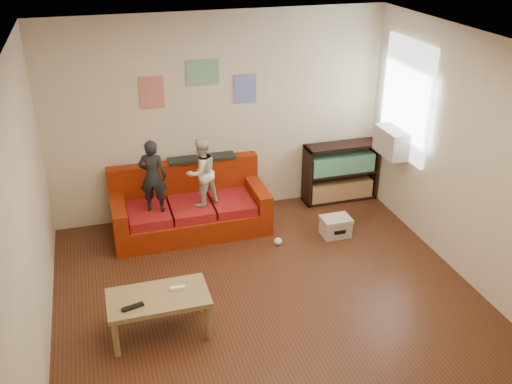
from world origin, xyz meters
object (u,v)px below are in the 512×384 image
object	(u,v)px
coffee_table	(158,301)
file_box	(336,226)
child_b	(201,172)
sofa	(190,208)
child_a	(153,176)
bookshelf	(340,175)

from	to	relation	value
coffee_table	file_box	world-z (taller)	coffee_table
file_box	child_b	bearing A→B (deg)	160.95
sofa	child_a	size ratio (longest dim) A/B	2.12
child_b	bookshelf	bearing A→B (deg)	166.17
child_b	coffee_table	world-z (taller)	child_b
sofa	child_a	bearing A→B (deg)	-159.66
child_a	coffee_table	xyz separation A→B (m)	(-0.21, -1.82, -0.51)
file_box	sofa	bearing A→B (deg)	157.63
bookshelf	file_box	distance (m)	1.09
child_a	child_b	xyz separation A→B (m)	(0.60, 0.00, -0.02)
coffee_table	child_a	bearing A→B (deg)	83.26
sofa	child_b	size ratio (longest dim) A/B	2.23
sofa	child_a	world-z (taller)	child_a
coffee_table	file_box	xyz separation A→B (m)	(2.43, 1.26, -0.25)
coffee_table	file_box	size ratio (longest dim) A/B	2.63
coffee_table	file_box	bearing A→B (deg)	27.45
bookshelf	child_a	bearing A→B (deg)	-171.52
child_a	child_b	size ratio (longest dim) A/B	1.05
child_b	sofa	bearing A→B (deg)	-73.26
coffee_table	child_b	bearing A→B (deg)	65.84
file_box	coffee_table	bearing A→B (deg)	-152.55
sofa	child_b	xyz separation A→B (m)	(0.15, -0.17, 0.57)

